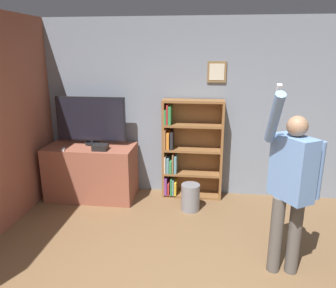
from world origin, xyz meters
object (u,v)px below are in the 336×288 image
(television, at_px, (91,120))
(person, at_px, (291,183))
(waste_bin, at_px, (190,197))
(game_console, at_px, (100,147))
(bookshelf, at_px, (187,151))

(television, height_order, person, person)
(person, height_order, waste_bin, person)
(person, bearing_deg, game_console, -152.25)
(person, relative_size, waste_bin, 5.01)
(bookshelf, bearing_deg, game_console, -162.30)
(television, xyz_separation_m, bookshelf, (1.46, 0.12, -0.47))
(television, relative_size, waste_bin, 2.74)
(bookshelf, xyz_separation_m, person, (1.12, -1.75, 0.26))
(television, distance_m, game_console, 0.49)
(television, bearing_deg, person, -32.33)
(television, xyz_separation_m, game_console, (0.22, -0.27, -0.34))
(bookshelf, relative_size, waste_bin, 3.91)
(game_console, distance_m, bookshelf, 1.31)
(bookshelf, height_order, person, person)
(game_console, relative_size, waste_bin, 0.54)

